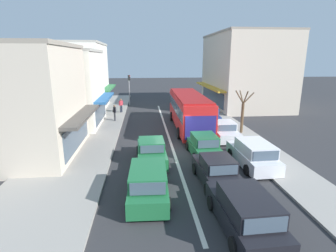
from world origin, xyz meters
The scene contains 21 objects.
ground_plane centered at (0.00, 0.00, 0.00)m, with size 140.00×140.00×0.00m, color #2D2D30.
lane_centre_line centered at (0.00, 4.00, 0.00)m, with size 0.20×28.00×0.01m, color silver.
sidewalk_left centered at (-6.80, 6.00, 0.07)m, with size 5.20×44.00×0.14m, color gray.
kerb_right centered at (6.20, 6.00, 0.06)m, with size 2.80×44.00×0.12m, color gray.
shopfront_corner_near centered at (-10.18, 0.01, 3.66)m, with size 8.25×7.84×7.34m.
shopfront_mid_block centered at (-10.18, 7.98, 3.59)m, with size 9.03×7.31×7.18m.
shopfront_far_end centered at (-10.18, 16.24, 4.11)m, with size 7.73×8.92×8.23m.
building_right_far centered at (11.48, 16.86, 4.76)m, with size 9.56×13.04×9.54m.
city_bus centered at (2.07, 5.66, 1.88)m, with size 2.87×10.89×3.23m.
wagon_adjacent_lane_trail centered at (-1.91, -6.27, 0.75)m, with size 2.05×4.56×1.58m.
sedan_queue_gap_filler centered at (-1.61, -1.85, 0.66)m, with size 1.95×4.23×1.47m.
sedan_adjacent_lane_lead centered at (1.70, -5.21, 0.66)m, with size 2.03×4.27×1.47m.
hatchback_queue_far_back centered at (1.90, -1.19, 0.71)m, with size 1.93×3.76×1.54m.
wagon_behind_bus_near centered at (1.70, -9.06, 0.75)m, with size 2.04×4.55×1.58m.
parked_wagon_kerb_front centered at (4.53, -3.15, 0.75)m, with size 2.00×4.53×1.58m.
parked_sedan_kerb_second centered at (4.42, 2.46, 0.66)m, with size 1.94×4.22×1.47m.
parked_wagon_kerb_third centered at (4.44, 8.34, 0.75)m, with size 2.07×4.57×1.58m.
traffic_light_downstreet centered at (-3.89, 18.30, 2.85)m, with size 0.33×0.24×4.20m.
street_tree_right centered at (6.41, 3.71, 1.81)m, with size 1.67×1.86×3.83m.
pedestrian_with_handbag_near centered at (-5.01, 9.22, 1.07)m, with size 0.41×0.64×1.63m.
pedestrian_browsing_midblock centered at (-4.69, 13.40, 1.07)m, with size 0.46×0.40×1.63m.
Camera 1 is at (-2.06, -17.57, 6.44)m, focal length 28.00 mm.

